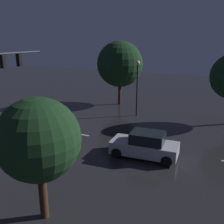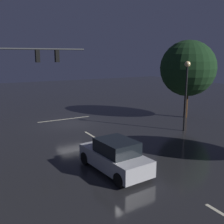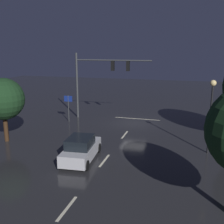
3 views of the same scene
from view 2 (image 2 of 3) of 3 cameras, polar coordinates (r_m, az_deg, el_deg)
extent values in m
plane|color=#232326|center=(23.77, -8.54, -2.48)|extent=(80.00, 80.00, 0.00)
cylinder|color=#383A3D|center=(22.97, -15.63, 12.78)|extent=(8.13, 0.14, 0.14)
cube|color=black|center=(22.96, -15.55, 11.36)|extent=(0.32, 0.36, 1.00)
sphere|color=black|center=(23.15, -15.71, 12.14)|extent=(0.20, 0.20, 0.20)
sphere|color=black|center=(23.15, -15.67, 11.35)|extent=(0.20, 0.20, 0.20)
sphere|color=#19F24C|center=(23.15, -15.62, 10.56)|extent=(0.20, 0.20, 0.20)
cube|color=black|center=(23.42, -11.62, 11.55)|extent=(0.32, 0.36, 1.00)
sphere|color=black|center=(23.60, -11.80, 12.32)|extent=(0.20, 0.20, 0.20)
sphere|color=black|center=(23.60, -11.76, 11.55)|extent=(0.20, 0.20, 0.20)
sphere|color=#19F24C|center=(23.60, -11.73, 10.77)|extent=(0.20, 0.20, 0.20)
cube|color=beige|center=(20.21, -4.45, -4.95)|extent=(0.16, 2.20, 0.01)
cube|color=beige|center=(15.29, 5.29, -10.66)|extent=(0.16, 2.20, 0.01)
cube|color=beige|center=(25.51, -10.08, -1.53)|extent=(5.00, 0.16, 0.01)
cube|color=#B7B7BC|center=(14.05, 0.51, -10.00)|extent=(2.16, 4.44, 0.80)
cube|color=black|center=(13.63, 1.00, -7.37)|extent=(1.77, 2.23, 0.68)
cylinder|color=black|center=(15.01, -5.71, -9.73)|extent=(0.28, 0.70, 0.68)
cylinder|color=black|center=(15.82, -0.31, -8.51)|extent=(0.28, 0.70, 0.68)
cylinder|color=black|center=(12.53, 1.56, -14.26)|extent=(0.28, 0.70, 0.68)
cylinder|color=black|center=(13.49, 7.49, -12.37)|extent=(0.28, 0.70, 0.68)
sphere|color=#F9EFC6|center=(15.41, -6.05, -7.84)|extent=(0.20, 0.20, 0.20)
sphere|color=#F9EFC6|center=(16.02, -1.93, -6.99)|extent=(0.20, 0.20, 0.20)
cylinder|color=black|center=(21.56, 15.35, 2.59)|extent=(0.14, 0.14, 5.04)
sphere|color=#F9D88C|center=(21.31, 15.76, 9.77)|extent=(0.44, 0.44, 0.44)
cylinder|color=#382314|center=(26.64, 15.43, 1.80)|extent=(0.36, 0.36, 2.74)
sphere|color=#163319|center=(26.29, 15.83, 8.92)|extent=(5.18, 5.18, 5.18)
camera|label=1|loc=(10.58, -83.82, 10.06)|focal=41.31mm
camera|label=3|loc=(14.59, 83.28, 8.55)|focal=43.67mm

